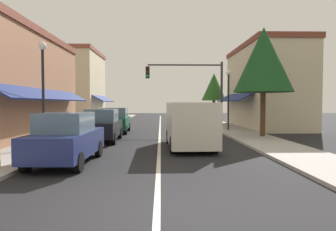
# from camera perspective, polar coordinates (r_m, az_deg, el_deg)

# --- Properties ---
(ground_plane) EXTENTS (80.00, 80.00, 0.00)m
(ground_plane) POSITION_cam_1_polar(r_m,az_deg,el_deg) (23.61, -1.53, -2.74)
(ground_plane) COLOR black
(sidewalk_left) EXTENTS (2.60, 56.00, 0.12)m
(sidewalk_left) POSITION_cam_1_polar(r_m,az_deg,el_deg) (24.26, -14.65, -2.54)
(sidewalk_left) COLOR #A39E99
(sidewalk_left) RESTS_ON ground
(sidewalk_right) EXTENTS (2.60, 56.00, 0.12)m
(sidewalk_right) POSITION_cam_1_polar(r_m,az_deg,el_deg) (24.22, 11.60, -2.52)
(sidewalk_right) COLOR #A39E99
(sidewalk_right) RESTS_ON ground
(lane_center_stripe) EXTENTS (0.14, 52.00, 0.01)m
(lane_center_stripe) POSITION_cam_1_polar(r_m,az_deg,el_deg) (23.61, -1.53, -2.73)
(lane_center_stripe) COLOR silver
(lane_center_stripe) RESTS_ON ground
(storefront_right_block) EXTENTS (5.66, 10.20, 6.95)m
(storefront_right_block) POSITION_cam_1_polar(r_m,az_deg,el_deg) (27.06, 17.92, 5.16)
(storefront_right_block) COLOR beige
(storefront_right_block) RESTS_ON ground
(storefront_far_left) EXTENTS (6.57, 8.20, 7.80)m
(storefront_far_left) POSITION_cam_1_polar(r_m,az_deg,el_deg) (34.89, -17.23, 5.22)
(storefront_far_left) COLOR beige
(storefront_far_left) RESTS_ON ground
(parked_car_nearest_left) EXTENTS (1.84, 4.13, 1.77)m
(parked_car_nearest_left) POSITION_cam_1_polar(r_m,az_deg,el_deg) (10.98, -18.60, -4.11)
(parked_car_nearest_left) COLOR navy
(parked_car_nearest_left) RESTS_ON ground
(parked_car_second_left) EXTENTS (1.84, 4.13, 1.77)m
(parked_car_second_left) POSITION_cam_1_polar(r_m,az_deg,el_deg) (16.84, -12.28, -1.84)
(parked_car_second_left) COLOR black
(parked_car_second_left) RESTS_ON ground
(parked_car_third_left) EXTENTS (1.86, 4.14, 1.77)m
(parked_car_third_left) POSITION_cam_1_polar(r_m,az_deg,el_deg) (21.67, -9.78, -0.90)
(parked_car_third_left) COLOR #0F4C33
(parked_car_third_left) RESTS_ON ground
(van_in_lane) EXTENTS (2.10, 5.22, 2.12)m
(van_in_lane) POSITION_cam_1_polar(r_m,az_deg,el_deg) (14.18, 4.06, -1.48)
(van_in_lane) COLOR beige
(van_in_lane) RESTS_ON ground
(traffic_signal_mast_arm) EXTENTS (5.98, 0.50, 5.29)m
(traffic_signal_mast_arm) POSITION_cam_1_polar(r_m,az_deg,el_deg) (23.57, 4.88, 6.22)
(traffic_signal_mast_arm) COLOR #333333
(traffic_signal_mast_arm) RESTS_ON ground
(street_lamp_left_near) EXTENTS (0.36, 0.36, 4.80)m
(street_lamp_left_near) POSITION_cam_1_polar(r_m,az_deg,el_deg) (14.61, -22.51, 6.65)
(street_lamp_left_near) COLOR black
(street_lamp_left_near) RESTS_ON ground
(street_lamp_right_mid) EXTENTS (0.36, 0.36, 4.50)m
(street_lamp_right_mid) POSITION_cam_1_polar(r_m,az_deg,el_deg) (22.86, 11.33, 4.72)
(street_lamp_right_mid) COLOR black
(street_lamp_right_mid) RESTS_ON ground
(tree_right_near) EXTENTS (3.48, 3.48, 6.57)m
(tree_right_near) POSITION_cam_1_polar(r_m,az_deg,el_deg) (19.02, 17.56, 9.94)
(tree_right_near) COLOR #4C331E
(tree_right_near) RESTS_ON ground
(tree_right_far) EXTENTS (2.57, 2.57, 5.20)m
(tree_right_far) POSITION_cam_1_polar(r_m,az_deg,el_deg) (31.92, 8.66, 5.31)
(tree_right_far) COLOR #4C331E
(tree_right_far) RESTS_ON ground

